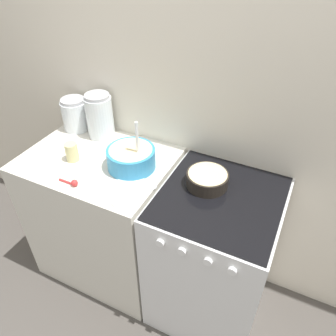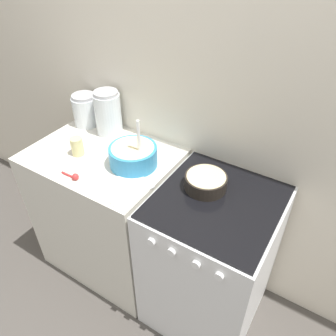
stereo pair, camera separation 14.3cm
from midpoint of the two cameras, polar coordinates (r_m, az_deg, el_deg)
ground_plane at (r=2.30m, az=-6.68°, el=-25.11°), size 12.00×12.00×0.00m
wall_back at (r=1.84m, az=1.60°, el=10.66°), size 4.68×0.05×2.40m
countertop_cabinet at (r=2.23m, az=-12.54°, el=-8.14°), size 0.84×0.64×0.94m
stove at (r=1.98m, az=5.70°, el=-15.13°), size 0.62×0.66×0.94m
mixing_bowl at (r=1.79m, az=-8.71°, el=1.84°), size 0.26×0.26×0.29m
baking_pan at (r=1.67m, az=4.43°, el=-1.99°), size 0.21×0.21×0.08m
storage_jar_left at (r=2.21m, az=-17.64°, el=8.54°), size 0.16×0.16×0.21m
storage_jar_middle at (r=2.07m, az=-13.73°, el=8.31°), size 0.16×0.16×0.28m
tin_can at (r=1.93m, az=-18.47°, el=2.60°), size 0.07×0.07×0.11m
recipe_page at (r=1.68m, az=-9.62°, el=-3.84°), size 0.26×0.29×0.01m
measuring_spoon at (r=1.77m, az=-18.53°, el=-2.53°), size 0.12×0.04×0.04m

